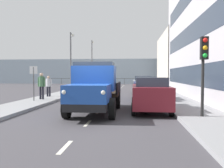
{
  "coord_description": "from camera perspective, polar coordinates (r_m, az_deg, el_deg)",
  "views": [
    {
      "loc": [
        -1.74,
        9.39,
        1.85
      ],
      "look_at": [
        0.4,
        -13.04,
        0.93
      ],
      "focal_mm": 36.75,
      "sensor_mm": 36.0,
      "label": 1
    }
  ],
  "objects": [
    {
      "name": "seawall_railing",
      "position": [
        42.47,
        3.1,
        1.09
      ],
      "size": [
        28.08,
        0.08,
        1.2
      ],
      "color": "#4C5156",
      "rests_on": "ground_plane"
    },
    {
      "name": "traffic_light_near",
      "position": [
        9.89,
        21.87,
        5.79
      ],
      "size": [
        0.28,
        0.41,
        3.2
      ],
      "color": "black",
      "rests_on": "sidewalk_left"
    },
    {
      "name": "pedestrian_strolling",
      "position": [
        18.47,
        -15.52,
        -0.1
      ],
      "size": [
        0.53,
        0.34,
        1.6
      ],
      "color": "black",
      "rests_on": "sidewalk_right"
    },
    {
      "name": "street_sign",
      "position": [
        15.72,
        -18.93,
        1.61
      ],
      "size": [
        0.5,
        0.07,
        2.25
      ],
      "color": "#4C4C4C",
      "rests_on": "sidewalk_right"
    },
    {
      "name": "ground_plane",
      "position": [
        21.99,
        0.9,
        -2.48
      ],
      "size": [
        80.0,
        80.0,
        0.0
      ],
      "primitive_type": "plane",
      "color": "#423F44"
    },
    {
      "name": "sidewalk_left",
      "position": [
        22.11,
        13.03,
        -2.32
      ],
      "size": [
        2.29,
        42.36,
        0.15
      ],
      "primitive_type": "cube",
      "color": "gray",
      "rests_on": "ground_plane"
    },
    {
      "name": "sea_horizon",
      "position": [
        46.06,
        3.29,
        3.16
      ],
      "size": [
        80.0,
        0.8,
        5.0
      ],
      "primitive_type": "cube",
      "color": "#8C9EAD",
      "rests_on": "ground_plane"
    },
    {
      "name": "sidewalk_right",
      "position": [
        22.83,
        -10.85,
        -2.15
      ],
      "size": [
        2.29,
        42.36,
        0.15
      ],
      "primitive_type": "cube",
      "color": "gray",
      "rests_on": "ground_plane"
    },
    {
      "name": "car_navy_kerbside_1",
      "position": [
        16.57,
        8.3,
        -0.98
      ],
      "size": [
        1.78,
        4.3,
        1.72
      ],
      "color": "navy",
      "rests_on": "ground_plane"
    },
    {
      "name": "car_grey_oppositeside_0",
      "position": [
        23.63,
        -5.04,
        0.03
      ],
      "size": [
        1.81,
        4.25,
        1.72
      ],
      "color": "slate",
      "rests_on": "ground_plane"
    },
    {
      "name": "pedestrian_by_lamp",
      "position": [
        16.55,
        -17.12,
        0.08
      ],
      "size": [
        0.53,
        0.34,
        1.82
      ],
      "color": "black",
      "rests_on": "sidewalk_right"
    },
    {
      "name": "building_far_block",
      "position": [
        35.21,
        19.55,
        5.46
      ],
      "size": [
        8.93,
        13.63,
        7.68
      ],
      "color": "beige",
      "rests_on": "ground_plane"
    },
    {
      "name": "lamp_post_far",
      "position": [
        35.21,
        -4.98,
        6.22
      ],
      "size": [
        0.32,
        1.14,
        6.9
      ],
      "color": "#59595B",
      "rests_on": "sidewalk_right"
    },
    {
      "name": "road_centreline_markings",
      "position": [
        21.71,
        0.84,
        -2.53
      ],
      "size": [
        0.12,
        38.0,
        0.01
      ],
      "color": "silver",
      "rests_on": "ground_plane"
    },
    {
      "name": "car_silver_kerbside_2",
      "position": [
        22.33,
        7.56,
        -0.12
      ],
      "size": [
        1.86,
        4.06,
        1.72
      ],
      "color": "#B7BABF",
      "rests_on": "ground_plane"
    },
    {
      "name": "car_maroon_kerbside_near",
      "position": [
        11.57,
        9.53,
        -2.42
      ],
      "size": [
        1.85,
        4.05,
        1.72
      ],
      "color": "maroon",
      "rests_on": "ground_plane"
    },
    {
      "name": "lamp_post_promenade",
      "position": [
        24.66,
        -10.13,
        6.89
      ],
      "size": [
        0.32,
        1.14,
        6.12
      ],
      "color": "#59595B",
      "rests_on": "sidewalk_right"
    },
    {
      "name": "truck_vintage_blue",
      "position": [
        10.83,
        -4.37,
        -1.22
      ],
      "size": [
        2.17,
        5.64,
        2.43
      ],
      "color": "black",
      "rests_on": "ground_plane"
    }
  ]
}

